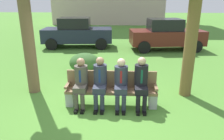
{
  "coord_description": "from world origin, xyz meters",
  "views": [
    {
      "loc": [
        0.54,
        -4.95,
        2.69
      ],
      "look_at": [
        0.24,
        0.51,
        0.85
      ],
      "focal_mm": 34.14,
      "sensor_mm": 36.0,
      "label": 1
    }
  ],
  "objects_px": {
    "seated_man_centerleft": "(100,80)",
    "seated_man_rightmost": "(141,81)",
    "shrub_near_bench": "(85,63)",
    "seated_man_leftmost": "(81,80)",
    "park_bench": "(111,89)",
    "seated_man_centerright": "(121,81)",
    "parked_car_near": "(77,33)",
    "parked_car_far": "(166,35)"
  },
  "relations": [
    {
      "from": "seated_man_centerleft",
      "to": "seated_man_rightmost",
      "type": "distance_m",
      "value": 1.04
    },
    {
      "from": "shrub_near_bench",
      "to": "seated_man_leftmost",
      "type": "bearing_deg",
      "value": -81.51
    },
    {
      "from": "park_bench",
      "to": "seated_man_leftmost",
      "type": "distance_m",
      "value": 0.83
    },
    {
      "from": "park_bench",
      "to": "seated_man_centerleft",
      "type": "height_order",
      "value": "seated_man_centerleft"
    },
    {
      "from": "seated_man_leftmost",
      "to": "seated_man_centerright",
      "type": "relative_size",
      "value": 1.0
    },
    {
      "from": "seated_man_leftmost",
      "to": "seated_man_rightmost",
      "type": "bearing_deg",
      "value": 0.17
    },
    {
      "from": "seated_man_rightmost",
      "to": "parked_car_near",
      "type": "distance_m",
      "value": 7.82
    },
    {
      "from": "seated_man_centerright",
      "to": "shrub_near_bench",
      "type": "relative_size",
      "value": 1.1
    },
    {
      "from": "parked_car_far",
      "to": "parked_car_near",
      "type": "bearing_deg",
      "value": 174.84
    },
    {
      "from": "seated_man_centerleft",
      "to": "seated_man_rightmost",
      "type": "bearing_deg",
      "value": 0.08
    },
    {
      "from": "seated_man_centerleft",
      "to": "seated_man_centerright",
      "type": "distance_m",
      "value": 0.53
    },
    {
      "from": "park_bench",
      "to": "seated_man_centerleft",
      "type": "xyz_separation_m",
      "value": [
        -0.28,
        -0.13,
        0.3
      ]
    },
    {
      "from": "seated_man_centerright",
      "to": "parked_car_near",
      "type": "xyz_separation_m",
      "value": [
        -2.64,
        7.16,
        0.12
      ]
    },
    {
      "from": "seated_man_rightmost",
      "to": "seated_man_leftmost",
      "type": "bearing_deg",
      "value": -179.83
    },
    {
      "from": "seated_man_centerright",
      "to": "parked_car_near",
      "type": "height_order",
      "value": "parked_car_near"
    },
    {
      "from": "seated_man_centerleft",
      "to": "seated_man_rightmost",
      "type": "xyz_separation_m",
      "value": [
        1.04,
        0.0,
        0.01
      ]
    },
    {
      "from": "seated_man_centerright",
      "to": "seated_man_leftmost",
      "type": "bearing_deg",
      "value": -179.97
    },
    {
      "from": "shrub_near_bench",
      "to": "seated_man_rightmost",
      "type": "bearing_deg",
      "value": -54.76
    },
    {
      "from": "park_bench",
      "to": "shrub_near_bench",
      "type": "height_order",
      "value": "park_bench"
    },
    {
      "from": "seated_man_leftmost",
      "to": "seated_man_rightmost",
      "type": "relative_size",
      "value": 0.96
    },
    {
      "from": "park_bench",
      "to": "shrub_near_bench",
      "type": "relative_size",
      "value": 2.03
    },
    {
      "from": "seated_man_leftmost",
      "to": "seated_man_centerleft",
      "type": "bearing_deg",
      "value": 0.38
    },
    {
      "from": "parked_car_near",
      "to": "seated_man_rightmost",
      "type": "bearing_deg",
      "value": -66.24
    },
    {
      "from": "shrub_near_bench",
      "to": "parked_car_near",
      "type": "relative_size",
      "value": 0.29
    },
    {
      "from": "seated_man_centerleft",
      "to": "shrub_near_bench",
      "type": "bearing_deg",
      "value": 108.16
    },
    {
      "from": "seated_man_leftmost",
      "to": "shrub_near_bench",
      "type": "bearing_deg",
      "value": 98.49
    },
    {
      "from": "seated_man_rightmost",
      "to": "parked_car_near",
      "type": "height_order",
      "value": "parked_car_near"
    },
    {
      "from": "shrub_near_bench",
      "to": "parked_car_near",
      "type": "distance_m",
      "value": 4.59
    },
    {
      "from": "seated_man_centerright",
      "to": "shrub_near_bench",
      "type": "bearing_deg",
      "value": 117.54
    },
    {
      "from": "seated_man_leftmost",
      "to": "parked_car_far",
      "type": "bearing_deg",
      "value": 63.37
    },
    {
      "from": "seated_man_leftmost",
      "to": "seated_man_centerright",
      "type": "height_order",
      "value": "seated_man_centerright"
    },
    {
      "from": "seated_man_centerright",
      "to": "seated_man_rightmost",
      "type": "bearing_deg",
      "value": 0.46
    },
    {
      "from": "seated_man_leftmost",
      "to": "seated_man_centerright",
      "type": "distance_m",
      "value": 1.02
    },
    {
      "from": "park_bench",
      "to": "parked_car_near",
      "type": "bearing_deg",
      "value": 108.77
    },
    {
      "from": "seated_man_leftmost",
      "to": "seated_man_centerleft",
      "type": "height_order",
      "value": "seated_man_centerleft"
    },
    {
      "from": "park_bench",
      "to": "seated_man_centerright",
      "type": "height_order",
      "value": "seated_man_centerright"
    },
    {
      "from": "park_bench",
      "to": "parked_car_near",
      "type": "distance_m",
      "value": 7.44
    },
    {
      "from": "seated_man_centerleft",
      "to": "parked_car_far",
      "type": "bearing_deg",
      "value": 66.8
    },
    {
      "from": "seated_man_centerleft",
      "to": "seated_man_leftmost",
      "type": "bearing_deg",
      "value": -179.62
    },
    {
      "from": "seated_man_leftmost",
      "to": "seated_man_rightmost",
      "type": "xyz_separation_m",
      "value": [
        1.53,
        0.0,
        0.02
      ]
    },
    {
      "from": "seated_man_rightmost",
      "to": "parked_car_far",
      "type": "height_order",
      "value": "parked_car_far"
    },
    {
      "from": "park_bench",
      "to": "seated_man_leftmost",
      "type": "bearing_deg",
      "value": -170.29
    }
  ]
}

